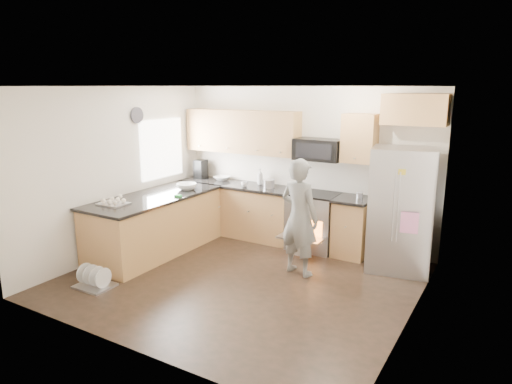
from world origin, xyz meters
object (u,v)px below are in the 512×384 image
Objects in this scene: stove_range at (314,208)px; dish_rack at (94,281)px; person at (299,217)px; refrigerator at (401,210)px.

dish_rack is (-1.89, -2.87, -0.60)m from stove_range.
stove_range reaches higher than dish_rack.
dish_rack is at bearing 52.56° from person.
person is at bearing -154.04° from refrigerator.
dish_rack is at bearing -151.18° from refrigerator.
refrigerator reaches higher than person.
person reaches higher than dish_rack.
stove_range is 1.10m from person.
stove_range is at bearing -65.21° from person.
stove_range reaches higher than person.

